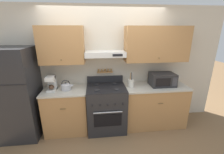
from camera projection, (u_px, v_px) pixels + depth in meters
ground_plane at (108, 136)px, 3.06m from camera, size 16.00×16.00×0.00m
wall_back at (110, 60)px, 3.20m from camera, size 5.20×0.46×2.55m
counter_left at (67, 110)px, 3.14m from camera, size 0.87×0.64×0.92m
counter_right at (154, 105)px, 3.34m from camera, size 1.33×0.64×0.92m
stove_range at (106, 108)px, 3.19m from camera, size 0.79×0.71×1.09m
refrigerator at (16, 94)px, 2.86m from camera, size 0.76×0.73×1.78m
tea_kettle at (66, 86)px, 2.97m from camera, size 0.24×0.19×0.20m
coffee_maker at (52, 83)px, 2.95m from camera, size 0.16×0.24×0.28m
microwave at (162, 79)px, 3.18m from camera, size 0.51×0.37×0.27m
utensil_crock at (131, 83)px, 3.11m from camera, size 0.12×0.12×0.31m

